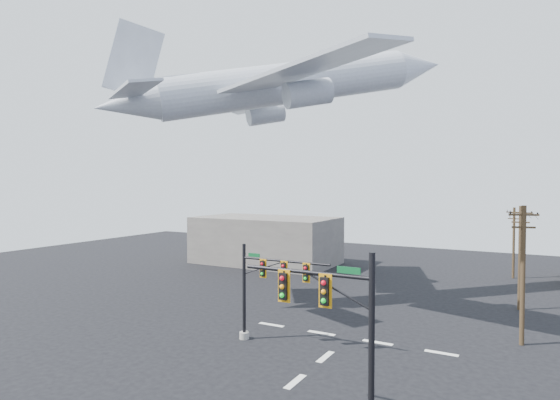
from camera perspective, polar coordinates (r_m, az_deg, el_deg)
The scene contains 9 objects.
lane_markings at distance 27.39m, azimuth 3.20°, elevation -20.27°, with size 14.00×21.20×0.01m.
signal_mast_near at distance 20.62m, azimuth 7.58°, elevation -15.98°, with size 6.35×0.84×7.60m.
signal_mast_far at distance 30.90m, azimuth -1.97°, elevation -10.64°, with size 6.51×0.70×6.39m.
utility_pole_a at distance 34.04m, azimuth 27.49°, elevation -7.83°, with size 1.75×0.64×9.00m.
utility_pole_b at distance 43.36m, azimuth 27.22°, elevation -6.04°, with size 1.74×0.29×8.57m.
utility_pole_c at distance 57.42m, azimuth 26.60°, elevation -4.52°, with size 1.60×0.27×7.79m.
power_lines at distance 45.39m, azimuth 27.10°, elevation -1.47°, with size 2.91×23.48×0.59m.
airliner at distance 42.40m, azimuth 0.73°, elevation 13.85°, with size 26.46×27.53×9.32m.
building_left at distance 61.40m, azimuth -1.75°, elevation -4.91°, with size 18.00×10.00×6.00m, color slate.
Camera 1 is at (10.89, -17.55, 10.39)m, focal length 30.00 mm.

